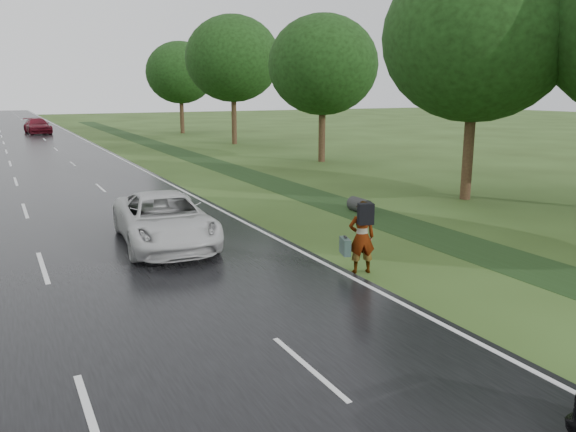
# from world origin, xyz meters

# --- Properties ---
(ground) EXTENTS (220.00, 220.00, 0.00)m
(ground) POSITION_xyz_m (0.00, 0.00, 0.00)
(ground) COLOR #2B3F16
(ground) RESTS_ON ground
(road) EXTENTS (14.00, 180.00, 0.04)m
(road) POSITION_xyz_m (0.00, 45.00, 0.02)
(road) COLOR black
(road) RESTS_ON ground
(edge_stripe_east) EXTENTS (0.12, 180.00, 0.01)m
(edge_stripe_east) POSITION_xyz_m (6.75, 45.00, 0.04)
(edge_stripe_east) COLOR silver
(edge_stripe_east) RESTS_ON road
(center_line) EXTENTS (0.12, 180.00, 0.01)m
(center_line) POSITION_xyz_m (0.00, 45.00, 0.04)
(center_line) COLOR silver
(center_line) RESTS_ON road
(drainage_ditch) EXTENTS (2.20, 120.00, 0.56)m
(drainage_ditch) POSITION_xyz_m (11.50, 18.71, 0.04)
(drainage_ditch) COLOR #1B3113
(drainage_ditch) RESTS_ON ground
(tree_east_b) EXTENTS (7.60, 7.60, 10.11)m
(tree_east_b) POSITION_xyz_m (17.00, 10.00, 6.68)
(tree_east_b) COLOR #3C2218
(tree_east_b) RESTS_ON ground
(tree_east_c) EXTENTS (7.00, 7.00, 9.29)m
(tree_east_c) POSITION_xyz_m (18.20, 24.00, 6.14)
(tree_east_c) COLOR #3C2218
(tree_east_c) RESTS_ON ground
(tree_east_d) EXTENTS (8.00, 8.00, 10.76)m
(tree_east_d) POSITION_xyz_m (17.80, 38.00, 7.15)
(tree_east_d) COLOR #3C2218
(tree_east_d) RESTS_ON ground
(tree_east_f) EXTENTS (7.20, 7.20, 9.62)m
(tree_east_f) POSITION_xyz_m (17.50, 52.00, 6.37)
(tree_east_f) COLOR #3C2218
(tree_east_f) RESTS_ON ground
(pedestrian) EXTENTS (0.91, 0.93, 1.89)m
(pedestrian) POSITION_xyz_m (7.23, 3.85, 0.97)
(pedestrian) COLOR #A5998C
(pedestrian) RESTS_ON ground
(white_pickup) EXTENTS (2.96, 5.66, 1.52)m
(white_pickup) POSITION_xyz_m (3.51, 8.77, 0.80)
(white_pickup) COLOR silver
(white_pickup) RESTS_ON road
(far_car_red) EXTENTS (2.74, 5.70, 1.60)m
(far_car_red) POSITION_xyz_m (3.56, 58.43, 0.84)
(far_car_red) COLOR maroon
(far_car_red) RESTS_ON road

